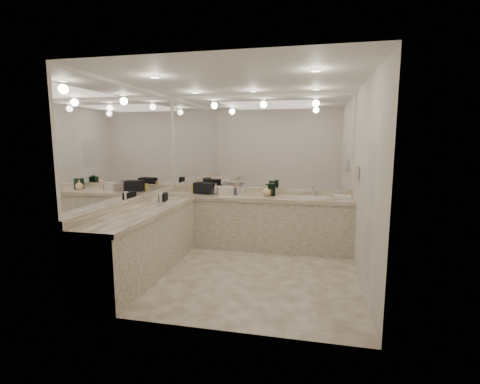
% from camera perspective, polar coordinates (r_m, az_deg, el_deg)
% --- Properties ---
extents(floor, '(3.20, 3.20, 0.00)m').
position_cam_1_polar(floor, '(4.98, 0.07, -13.05)').
color(floor, beige).
rests_on(floor, ground).
extents(ceiling, '(3.20, 3.20, 0.00)m').
position_cam_1_polar(ceiling, '(4.69, 0.07, 17.95)').
color(ceiling, white).
rests_on(ceiling, floor).
extents(wall_back, '(3.20, 0.02, 2.60)m').
position_cam_1_polar(wall_back, '(6.13, 3.05, 3.56)').
color(wall_back, silver).
rests_on(wall_back, floor).
extents(wall_left, '(0.02, 3.00, 2.60)m').
position_cam_1_polar(wall_left, '(5.24, -17.32, 2.32)').
color(wall_left, silver).
rests_on(wall_left, floor).
extents(wall_right, '(0.02, 3.00, 2.60)m').
position_cam_1_polar(wall_right, '(4.60, 19.96, 1.36)').
color(wall_right, silver).
rests_on(wall_right, floor).
extents(vanity_back_base, '(3.20, 0.60, 0.84)m').
position_cam_1_polar(vanity_back_base, '(5.98, 2.52, -5.12)').
color(vanity_back_base, silver).
rests_on(vanity_back_base, floor).
extents(vanity_back_top, '(3.20, 0.64, 0.06)m').
position_cam_1_polar(vanity_back_top, '(5.88, 2.53, -0.88)').
color(vanity_back_top, silver).
rests_on(vanity_back_top, vanity_back_base).
extents(vanity_left_base, '(0.60, 2.40, 0.84)m').
position_cam_1_polar(vanity_left_base, '(5.01, -15.55, -8.18)').
color(vanity_left_base, silver).
rests_on(vanity_left_base, floor).
extents(vanity_left_top, '(0.64, 2.42, 0.06)m').
position_cam_1_polar(vanity_left_top, '(4.89, -15.66, -3.13)').
color(vanity_left_top, silver).
rests_on(vanity_left_top, vanity_left_base).
extents(backsplash_back, '(3.20, 0.04, 0.10)m').
position_cam_1_polar(backsplash_back, '(6.15, 2.99, 0.29)').
color(backsplash_back, silver).
rests_on(backsplash_back, vanity_back_top).
extents(backsplash_left, '(0.04, 3.00, 0.10)m').
position_cam_1_polar(backsplash_left, '(5.27, -16.96, -1.47)').
color(backsplash_left, silver).
rests_on(backsplash_left, vanity_left_top).
extents(mirror_back, '(3.12, 0.01, 1.55)m').
position_cam_1_polar(mirror_back, '(6.09, 3.07, 8.01)').
color(mirror_back, white).
rests_on(mirror_back, wall_back).
extents(mirror_left, '(0.01, 2.92, 1.55)m').
position_cam_1_polar(mirror_left, '(5.20, -17.44, 7.52)').
color(mirror_left, white).
rests_on(mirror_left, wall_left).
extents(sink, '(0.44, 0.44, 0.03)m').
position_cam_1_polar(sink, '(5.80, 11.83, -0.93)').
color(sink, white).
rests_on(sink, vanity_back_top).
extents(faucet, '(0.24, 0.16, 0.14)m').
position_cam_1_polar(faucet, '(6.00, 11.88, 0.10)').
color(faucet, silver).
rests_on(faucet, vanity_back_top).
extents(wall_phone, '(0.06, 0.10, 0.24)m').
position_cam_1_polar(wall_phone, '(5.28, 18.52, 2.86)').
color(wall_phone, white).
rests_on(wall_phone, wall_right).
extents(door, '(0.02, 0.82, 2.10)m').
position_cam_1_polar(door, '(4.14, 20.50, -2.91)').
color(door, white).
rests_on(door, wall_right).
extents(black_toiletry_bag, '(0.36, 0.26, 0.18)m').
position_cam_1_polar(black_toiletry_bag, '(6.11, -5.96, 0.60)').
color(black_toiletry_bag, black).
rests_on(black_toiletry_bag, vanity_back_top).
extents(black_bag_spill, '(0.14, 0.23, 0.12)m').
position_cam_1_polar(black_bag_spill, '(5.48, -12.46, -0.83)').
color(black_bag_spill, black).
rests_on(black_bag_spill, vanity_left_top).
extents(cream_cosmetic_case, '(0.30, 0.24, 0.15)m').
position_cam_1_polar(cream_cosmetic_case, '(5.93, -2.42, 0.23)').
color(cream_cosmetic_case, beige).
rests_on(cream_cosmetic_case, vanity_back_top).
extents(hand_towel, '(0.26, 0.17, 0.04)m').
position_cam_1_polar(hand_towel, '(5.84, 16.50, -0.77)').
color(hand_towel, white).
rests_on(hand_towel, vanity_back_top).
extents(lotion_left, '(0.06, 0.06, 0.14)m').
position_cam_1_polar(lotion_left, '(5.40, -12.86, -0.87)').
color(lotion_left, white).
rests_on(lotion_left, vanity_left_top).
extents(soap_bottle_a, '(0.09, 0.09, 0.19)m').
position_cam_1_polar(soap_bottle_a, '(6.01, -3.96, 0.52)').
color(soap_bottle_a, beige).
rests_on(soap_bottle_a, vanity_back_top).
extents(soap_bottle_b, '(0.09, 0.10, 0.17)m').
position_cam_1_polar(soap_bottle_b, '(5.93, -1.30, 0.35)').
color(soap_bottle_b, silver).
rests_on(soap_bottle_b, vanity_back_top).
extents(soap_bottle_c, '(0.17, 0.17, 0.19)m').
position_cam_1_polar(soap_bottle_c, '(5.81, 4.36, 0.23)').
color(soap_bottle_c, '#F2C989').
rests_on(soap_bottle_c, vanity_back_top).
extents(green_bottle_0, '(0.07, 0.07, 0.20)m').
position_cam_1_polar(green_bottle_0, '(5.98, 5.30, 0.52)').
color(green_bottle_0, '#104D2E').
rests_on(green_bottle_0, vanity_back_top).
extents(green_bottle_1, '(0.07, 0.07, 0.20)m').
position_cam_1_polar(green_bottle_1, '(5.90, 4.54, 0.39)').
color(green_bottle_1, '#104D2E').
rests_on(green_bottle_1, vanity_back_top).
extents(green_bottle_2, '(0.07, 0.07, 0.21)m').
position_cam_1_polar(green_bottle_2, '(5.84, 5.46, 0.36)').
color(green_bottle_2, '#104D2E').
rests_on(green_bottle_2, vanity_back_top).
extents(green_bottle_3, '(0.07, 0.07, 0.20)m').
position_cam_1_polar(green_bottle_3, '(5.90, 5.42, 0.40)').
color(green_bottle_3, '#104D2E').
rests_on(green_bottle_3, vanity_back_top).
extents(green_bottle_4, '(0.07, 0.07, 0.20)m').
position_cam_1_polar(green_bottle_4, '(5.88, 5.22, 0.37)').
color(green_bottle_4, '#104D2E').
rests_on(green_bottle_4, vanity_back_top).
extents(amenity_bottle_0, '(0.06, 0.06, 0.12)m').
position_cam_1_polar(amenity_bottle_0, '(5.92, -0.80, 0.10)').
color(amenity_bottle_0, '#3F3F4C').
rests_on(amenity_bottle_0, vanity_back_top).
extents(amenity_bottle_1, '(0.05, 0.05, 0.12)m').
position_cam_1_polar(amenity_bottle_1, '(5.85, 5.25, -0.08)').
color(amenity_bottle_1, '#E57F66').
rests_on(amenity_bottle_1, vanity_back_top).
extents(amenity_bottle_2, '(0.06, 0.06, 0.11)m').
position_cam_1_polar(amenity_bottle_2, '(6.09, -3.44, 0.27)').
color(amenity_bottle_2, silver).
rests_on(amenity_bottle_2, vanity_back_top).
extents(amenity_bottle_3, '(0.06, 0.06, 0.12)m').
position_cam_1_polar(amenity_bottle_3, '(6.02, -2.43, 0.19)').
color(amenity_bottle_3, '#E57F66').
rests_on(amenity_bottle_3, vanity_back_top).
extents(amenity_bottle_4, '(0.05, 0.05, 0.12)m').
position_cam_1_polar(amenity_bottle_4, '(5.98, -0.43, 0.15)').
color(amenity_bottle_4, white).
rests_on(amenity_bottle_4, vanity_back_top).
extents(amenity_bottle_5, '(0.05, 0.05, 0.09)m').
position_cam_1_polar(amenity_bottle_5, '(6.04, -4.54, 0.08)').
color(amenity_bottle_5, '#3F3F4C').
rests_on(amenity_bottle_5, vanity_back_top).
extents(amenity_bottle_6, '(0.05, 0.05, 0.14)m').
position_cam_1_polar(amenity_bottle_6, '(6.23, -7.72, 0.52)').
color(amenity_bottle_6, '#F2D84C').
rests_on(amenity_bottle_6, vanity_back_top).
extents(amenity_bottle_7, '(0.04, 0.04, 0.12)m').
position_cam_1_polar(amenity_bottle_7, '(6.01, 0.47, 0.20)').
color(amenity_bottle_7, white).
rests_on(amenity_bottle_7, vanity_back_top).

